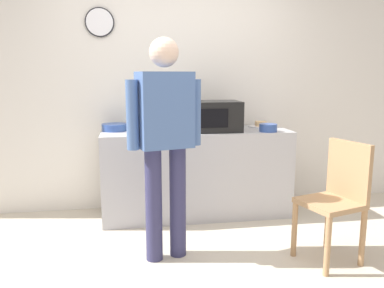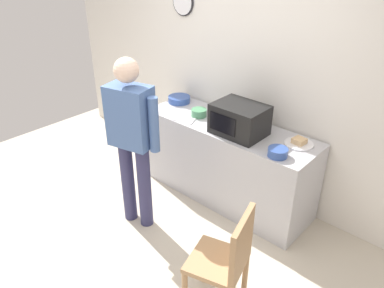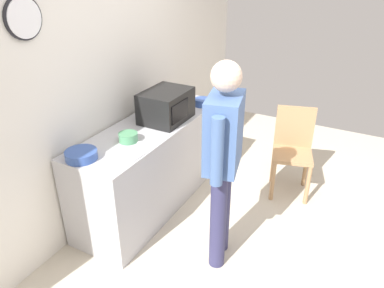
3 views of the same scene
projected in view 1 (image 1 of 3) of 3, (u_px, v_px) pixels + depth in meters
The scene contains 12 objects.
ground_plane at pixel (201, 271), 2.89m from camera, with size 6.00×6.00×0.00m, color beige.
back_wall at pixel (174, 88), 4.21m from camera, with size 5.40×0.13×2.60m.
kitchen_counter at pixel (196, 173), 4.03m from camera, with size 1.90×0.62×0.89m, color #B7B7BC.
microwave at pixel (214, 116), 3.88m from camera, with size 0.50×0.39×0.30m.
sandwich_plate at pixel (261, 126), 4.17m from camera, with size 0.27×0.27×0.07m.
salad_bowl at pixel (115, 127), 3.91m from camera, with size 0.26×0.26×0.07m, color #33519E.
cereal_bowl at pixel (268, 128), 3.85m from camera, with size 0.18×0.18×0.08m, color #33519E.
mixing_bowl at pixel (158, 128), 3.85m from camera, with size 0.17×0.17×0.08m, color #4C8E60.
fork_utensil at pixel (164, 133), 3.72m from camera, with size 0.17×0.02×0.01m, color silver.
spoon_utensil at pixel (140, 136), 3.58m from camera, with size 0.17×0.02×0.01m, color silver.
person_standing at pixel (165, 133), 2.95m from camera, with size 0.58×0.33×1.72m.
wooden_chair at pixel (337, 195), 3.00m from camera, with size 0.50×0.50×0.94m.
Camera 1 is at (-0.51, -2.63, 1.44)m, focal length 36.32 mm.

